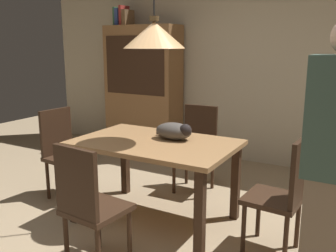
# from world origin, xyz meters

# --- Properties ---
(ground) EXTENTS (10.00, 10.00, 0.00)m
(ground) POSITION_xyz_m (0.00, 0.00, 0.00)
(ground) COLOR tan
(back_wall) EXTENTS (6.40, 0.10, 2.90)m
(back_wall) POSITION_xyz_m (0.00, 2.65, 1.45)
(back_wall) COLOR beige
(back_wall) RESTS_ON ground
(dining_table) EXTENTS (1.40, 0.90, 0.75)m
(dining_table) POSITION_xyz_m (-0.03, 0.46, 0.65)
(dining_table) COLOR #A87A4C
(dining_table) RESTS_ON ground
(chair_near_front) EXTENTS (0.43, 0.43, 0.93)m
(chair_near_front) POSITION_xyz_m (-0.04, -0.42, 0.51)
(chair_near_front) COLOR #382316
(chair_near_front) RESTS_ON ground
(chair_right_side) EXTENTS (0.43, 0.43, 0.93)m
(chair_right_side) POSITION_xyz_m (1.10, 0.45, 0.51)
(chair_right_side) COLOR #382316
(chair_right_side) RESTS_ON ground
(chair_left_side) EXTENTS (0.44, 0.44, 0.93)m
(chair_left_side) POSITION_xyz_m (-1.16, 0.47, 0.51)
(chair_left_side) COLOR #382316
(chair_left_side) RESTS_ON ground
(chair_far_back) EXTENTS (0.41, 0.41, 0.93)m
(chair_far_back) POSITION_xyz_m (-0.03, 1.34, 0.51)
(chair_far_back) COLOR #382316
(chair_far_back) RESTS_ON ground
(cat_sleeping) EXTENTS (0.39, 0.23, 0.16)m
(cat_sleeping) POSITION_xyz_m (0.09, 0.60, 0.83)
(cat_sleeping) COLOR #4C4742
(cat_sleeping) RESTS_ON dining_table
(pendant_lamp) EXTENTS (0.52, 0.52, 1.30)m
(pendant_lamp) POSITION_xyz_m (-0.03, 0.46, 1.66)
(pendant_lamp) COLOR #E0A86B
(hutch_bookcase) EXTENTS (1.12, 0.45, 1.85)m
(hutch_bookcase) POSITION_xyz_m (-1.37, 2.32, 0.89)
(hutch_bookcase) COLOR olive
(hutch_bookcase) RESTS_ON ground
(book_green_slim) EXTENTS (0.03, 0.20, 0.26)m
(book_green_slim) POSITION_xyz_m (-1.80, 2.32, 1.98)
(book_green_slim) COLOR #427A4C
(book_green_slim) RESTS_ON hutch_bookcase
(book_blue_wide) EXTENTS (0.06, 0.24, 0.24)m
(book_blue_wide) POSITION_xyz_m (-1.75, 2.32, 1.97)
(book_blue_wide) COLOR #384C93
(book_blue_wide) RESTS_ON hutch_bookcase
(book_red_tall) EXTENTS (0.04, 0.22, 0.28)m
(book_red_tall) POSITION_xyz_m (-1.68, 2.32, 1.99)
(book_red_tall) COLOR #B73833
(book_red_tall) RESTS_ON hutch_bookcase
(book_brown_thick) EXTENTS (0.06, 0.24, 0.22)m
(book_brown_thick) POSITION_xyz_m (-1.62, 2.32, 1.96)
(book_brown_thick) COLOR brown
(book_brown_thick) RESTS_ON hutch_bookcase
(person_standing) EXTENTS (0.36, 0.22, 1.72)m
(person_standing) POSITION_xyz_m (1.48, -0.07, 0.87)
(person_standing) COLOR #84705B
(person_standing) RESTS_ON ground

